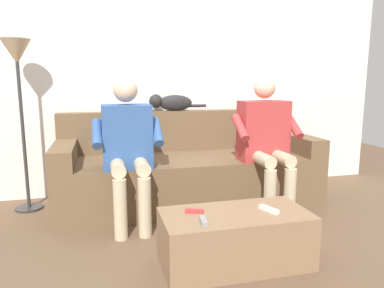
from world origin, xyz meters
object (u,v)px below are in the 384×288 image
at_px(person_right_seated, 128,142).
at_px(remote_white, 269,209).
at_px(remote_red, 194,211).
at_px(cat_on_backrest, 170,102).
at_px(coffee_table, 235,238).
at_px(floor_lamp, 18,71).
at_px(person_left_seated, 266,137).
at_px(remote_gray, 203,221).
at_px(couch, 188,172).

height_order(person_right_seated, remote_white, person_right_seated).
bearing_deg(remote_red, cat_on_backrest, 105.46).
bearing_deg(remote_white, cat_on_backrest, -8.08).
relative_size(person_right_seated, cat_on_backrest, 2.02).
height_order(coffee_table, floor_lamp, floor_lamp).
bearing_deg(person_left_seated, remote_white, 65.83).
relative_size(person_left_seated, person_right_seated, 1.00).
xyz_separation_m(person_left_seated, remote_white, (0.38, 0.85, -0.32)).
xyz_separation_m(remote_gray, remote_white, (-0.46, -0.08, 0.00)).
distance_m(person_right_seated, remote_white, 1.24).
height_order(remote_white, floor_lamp, floor_lamp).
xyz_separation_m(remote_gray, remote_red, (0.01, -0.17, -0.00)).
relative_size(couch, remote_white, 16.35).
xyz_separation_m(person_left_seated, person_right_seated, (1.20, -0.03, 0.00)).
bearing_deg(couch, coffee_table, 90.00).
xyz_separation_m(coffee_table, person_right_seated, (0.60, -0.85, 0.51)).
bearing_deg(person_right_seated, person_left_seated, 178.67).
height_order(couch, person_left_seated, person_left_seated).
distance_m(couch, person_right_seated, 0.81).
relative_size(person_left_seated, remote_white, 8.06).
relative_size(coffee_table, person_left_seated, 0.78).
relative_size(couch, remote_gray, 19.87).
height_order(person_right_seated, remote_gray, person_right_seated).
bearing_deg(couch, remote_white, 99.60).
bearing_deg(remote_red, couch, 98.70).
height_order(coffee_table, cat_on_backrest, cat_on_backrest).
xyz_separation_m(cat_on_backrest, remote_white, (-0.33, 1.58, -0.59)).
distance_m(coffee_table, remote_white, 0.28).
bearing_deg(cat_on_backrest, couch, 110.66).
distance_m(couch, cat_on_backrest, 0.73).
xyz_separation_m(couch, remote_white, (-0.22, 1.27, 0.06)).
distance_m(couch, remote_white, 1.29).
xyz_separation_m(coffee_table, remote_gray, (0.24, 0.10, 0.18)).
height_order(cat_on_backrest, floor_lamp, floor_lamp).
distance_m(coffee_table, floor_lamp, 2.30).
relative_size(coffee_table, floor_lamp, 0.62).
bearing_deg(remote_white, couch, -10.29).
xyz_separation_m(cat_on_backrest, remote_gray, (0.13, 1.65, -0.59)).
bearing_deg(person_left_seated, coffee_table, 54.07).
distance_m(person_left_seated, cat_on_backrest, 1.05).
relative_size(remote_gray, remote_red, 1.03).
bearing_deg(floor_lamp, remote_red, 132.25).
distance_m(cat_on_backrest, remote_gray, 1.76).
bearing_deg(coffee_table, person_right_seated, -54.97).
height_order(couch, cat_on_backrest, cat_on_backrest).
bearing_deg(cat_on_backrest, floor_lamp, 6.08).
height_order(coffee_table, remote_gray, remote_gray).
height_order(couch, floor_lamp, floor_lamp).
bearing_deg(coffee_table, floor_lamp, -43.68).
height_order(person_right_seated, remote_red, person_right_seated).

